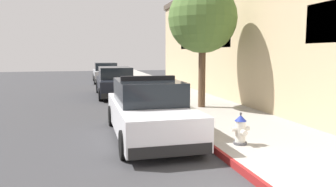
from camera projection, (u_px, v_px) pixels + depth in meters
The scene contains 9 objects.
ground_plane at pixel (51, 112), 13.26m from camera, with size 31.88×60.00×0.20m, color #353538.
sidewalk_pavement at pixel (190, 102), 14.71m from camera, with size 3.41×60.00×0.16m, color #9E9991.
curb_painted_edge at pixel (153, 104), 14.28m from camera, with size 0.08×60.00×0.16m, color maroon.
storefront_building at pixel (287, 38), 15.73m from camera, with size 6.77×23.02×6.03m.
police_cruiser at pixel (149, 110), 8.84m from camera, with size 1.94×4.84×1.68m.
parked_car_silver_ahead at pixel (115, 82), 17.41m from camera, with size 1.94×4.84×1.56m.
parked_car_dark_far at pixel (106, 73), 25.74m from camera, with size 1.94×4.84×1.56m.
fire_hydrant at pixel (240, 130), 7.58m from camera, with size 0.44×0.40×0.76m.
street_tree at pixel (203, 19), 12.54m from camera, with size 2.68×2.68×4.82m.
Camera 1 is at (-2.87, -3.85, 2.29)m, focal length 34.55 mm.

